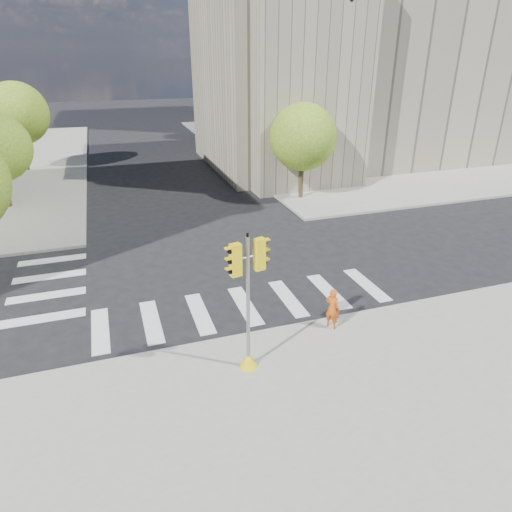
{
  "coord_description": "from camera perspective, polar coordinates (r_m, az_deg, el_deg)",
  "views": [
    {
      "loc": [
        -4.59,
        -16.69,
        9.12
      ],
      "look_at": [
        0.32,
        -2.08,
        2.1
      ],
      "focal_mm": 32.0,
      "sensor_mm": 36.0,
      "label": 1
    }
  ],
  "objects": [
    {
      "name": "sidewalk_near",
      "position": [
        11.63,
        14.27,
        -27.61
      ],
      "size": [
        30.0,
        14.0,
        0.15
      ],
      "primitive_type": "cube",
      "color": "gray",
      "rests_on": "ground"
    },
    {
      "name": "sidewalk_far_right",
      "position": [
        50.09,
        11.5,
        13.62
      ],
      "size": [
        28.0,
        40.0,
        0.15
      ],
      "primitive_type": "cube",
      "color": "gray",
      "rests_on": "ground"
    },
    {
      "name": "lamp_far",
      "position": [
        46.65,
        -2.99,
        18.88
      ],
      "size": [
        0.35,
        0.18,
        8.11
      ],
      "color": "black",
      "rests_on": "sidewalk_far_right"
    },
    {
      "name": "tree_lw_far",
      "position": [
        41.37,
        -27.75,
        15.48
      ],
      "size": [
        4.8,
        4.8,
        6.95
      ],
      "color": "#382616",
      "rests_on": "ground"
    },
    {
      "name": "lamp_near",
      "position": [
        33.48,
        3.86,
        16.65
      ],
      "size": [
        0.35,
        0.18,
        8.11
      ],
      "color": "black",
      "rests_on": "sidewalk_far_right"
    },
    {
      "name": "photographer",
      "position": [
        16.15,
        9.53,
        -6.47
      ],
      "size": [
        0.61,
        0.66,
        1.51
      ],
      "primitive_type": "imported",
      "rotation": [
        0.0,
        0.0,
        2.18
      ],
      "color": "#C65112",
      "rests_on": "sidewalk_near"
    },
    {
      "name": "tree_re_mid",
      "position": [
        40.81,
        -1.28,
        17.78
      ],
      "size": [
        4.6,
        4.6,
        6.66
      ],
      "color": "#382616",
      "rests_on": "ground"
    },
    {
      "name": "traffic_signal",
      "position": [
        13.46,
        -0.98,
        -7.33
      ],
      "size": [
        1.08,
        0.56,
        4.44
      ],
      "rotation": [
        0.0,
        0.0,
        0.21
      ],
      "color": "yellow",
      "rests_on": "sidewalk_near"
    },
    {
      "name": "ground",
      "position": [
        19.57,
        -2.83,
        -3.33
      ],
      "size": [
        160.0,
        160.0,
        0.0
      ],
      "primitive_type": "plane",
      "color": "black",
      "rests_on": "ground"
    },
    {
      "name": "tree_re_near",
      "position": [
        29.73,
        5.9,
        14.56
      ],
      "size": [
        4.2,
        4.2,
        6.16
      ],
      "color": "#382616",
      "rests_on": "ground"
    },
    {
      "name": "civic_building",
      "position": [
        41.15,
        11.63,
        21.45
      ],
      "size": [
        26.0,
        16.0,
        19.39
      ],
      "color": "gray",
      "rests_on": "ground"
    },
    {
      "name": "tree_re_far",
      "position": [
        52.37,
        -5.42,
        18.64
      ],
      "size": [
        4.0,
        4.0,
        5.88
      ],
      "color": "#382616",
      "rests_on": "ground"
    }
  ]
}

